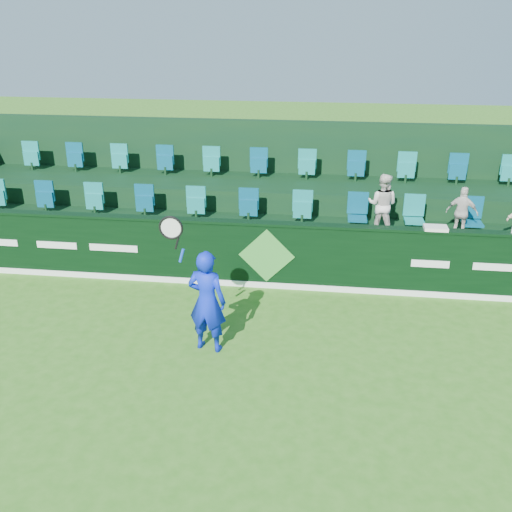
# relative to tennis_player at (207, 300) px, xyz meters

# --- Properties ---
(ground) EXTENTS (60.00, 60.00, 0.00)m
(ground) POSITION_rel_tennis_player_xyz_m (0.70, -1.57, -0.87)
(ground) COLOR #2F6B19
(ground) RESTS_ON ground
(sponsor_hoarding) EXTENTS (16.00, 0.25, 1.35)m
(sponsor_hoarding) POSITION_rel_tennis_player_xyz_m (0.70, 2.43, -0.20)
(sponsor_hoarding) COLOR black
(sponsor_hoarding) RESTS_ON ground
(stand_tier_front) EXTENTS (16.00, 2.00, 0.80)m
(stand_tier_front) POSITION_rel_tennis_player_xyz_m (0.70, 3.53, -0.47)
(stand_tier_front) COLOR black
(stand_tier_front) RESTS_ON ground
(stand_tier_back) EXTENTS (16.00, 1.80, 1.30)m
(stand_tier_back) POSITION_rel_tennis_player_xyz_m (0.70, 5.43, -0.22)
(stand_tier_back) COLOR black
(stand_tier_back) RESTS_ON ground
(stand_rear) EXTENTS (16.00, 4.10, 2.60)m
(stand_rear) POSITION_rel_tennis_player_xyz_m (0.70, 5.87, 0.34)
(stand_rear) COLOR black
(stand_rear) RESTS_ON ground
(seat_row_front) EXTENTS (13.50, 0.50, 0.60)m
(seat_row_front) POSITION_rel_tennis_player_xyz_m (0.70, 3.93, 0.23)
(seat_row_front) COLOR #147C76
(seat_row_front) RESTS_ON stand_tier_front
(seat_row_back) EXTENTS (13.50, 0.50, 0.60)m
(seat_row_back) POSITION_rel_tennis_player_xyz_m (0.70, 5.73, 0.73)
(seat_row_back) COLOR #147C76
(seat_row_back) RESTS_ON stand_tier_back
(tennis_player) EXTENTS (1.06, 0.52, 2.34)m
(tennis_player) POSITION_rel_tennis_player_xyz_m (0.00, 0.00, 0.00)
(tennis_player) COLOR #0B21C7
(tennis_player) RESTS_ON ground
(spectator_left) EXTENTS (0.74, 0.65, 1.28)m
(spectator_left) POSITION_rel_tennis_player_xyz_m (2.94, 3.55, 0.57)
(spectator_left) COLOR silver
(spectator_left) RESTS_ON stand_tier_front
(spectator_middle) EXTENTS (0.68, 0.45, 1.07)m
(spectator_middle) POSITION_rel_tennis_player_xyz_m (4.53, 3.55, 0.46)
(spectator_middle) COLOR beige
(spectator_middle) RESTS_ON stand_tier_front
(towel) EXTENTS (0.43, 0.28, 0.06)m
(towel) POSITION_rel_tennis_player_xyz_m (3.83, 2.43, 0.51)
(towel) COLOR white
(towel) RESTS_ON sponsor_hoarding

